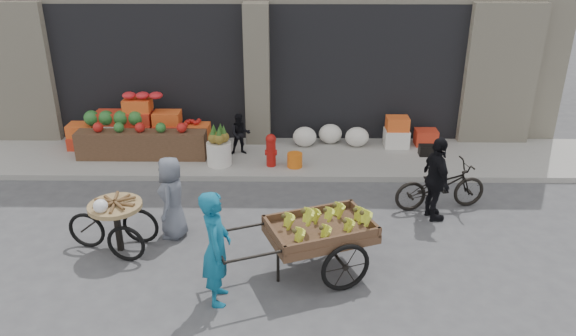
{
  "coord_description": "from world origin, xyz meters",
  "views": [
    {
      "loc": [
        0.84,
        -7.33,
        4.91
      ],
      "look_at": [
        0.74,
        1.22,
        1.1
      ],
      "focal_mm": 35.0,
      "sensor_mm": 36.0,
      "label": 1
    }
  ],
  "objects_px": {
    "seated_person": "(240,134)",
    "vendor_woman": "(216,248)",
    "orange_bucket": "(295,160)",
    "cyclist": "(436,179)",
    "tricycle_cart": "(116,219)",
    "banana_cart": "(317,228)",
    "vendor_grey": "(172,198)",
    "bicycle": "(440,186)",
    "pineapple_bin": "(219,154)",
    "fire_hydrant": "(271,149)"
  },
  "relations": [
    {
      "from": "pineapple_bin",
      "to": "fire_hydrant",
      "type": "height_order",
      "value": "fire_hydrant"
    },
    {
      "from": "banana_cart",
      "to": "vendor_woman",
      "type": "height_order",
      "value": "vendor_woman"
    },
    {
      "from": "orange_bucket",
      "to": "vendor_grey",
      "type": "xyz_separation_m",
      "value": [
        -2.02,
        -2.62,
        0.44
      ]
    },
    {
      "from": "seated_person",
      "to": "banana_cart",
      "type": "xyz_separation_m",
      "value": [
        1.52,
        -4.41,
        0.19
      ]
    },
    {
      "from": "banana_cart",
      "to": "tricycle_cart",
      "type": "xyz_separation_m",
      "value": [
        -3.15,
        0.61,
        -0.21
      ]
    },
    {
      "from": "vendor_grey",
      "to": "cyclist",
      "type": "distance_m",
      "value": 4.53
    },
    {
      "from": "seated_person",
      "to": "cyclist",
      "type": "xyz_separation_m",
      "value": [
        3.66,
        -2.68,
        0.18
      ]
    },
    {
      "from": "banana_cart",
      "to": "tricycle_cart",
      "type": "bearing_deg",
      "value": 147.77
    },
    {
      "from": "pineapple_bin",
      "to": "vendor_woman",
      "type": "bearing_deg",
      "value": -83.11
    },
    {
      "from": "pineapple_bin",
      "to": "orange_bucket",
      "type": "bearing_deg",
      "value": -3.58
    },
    {
      "from": "seated_person",
      "to": "vendor_woman",
      "type": "xyz_separation_m",
      "value": [
        0.14,
        -5.07,
        0.26
      ]
    },
    {
      "from": "orange_bucket",
      "to": "tricycle_cart",
      "type": "height_order",
      "value": "tricycle_cart"
    },
    {
      "from": "tricycle_cart",
      "to": "seated_person",
      "type": "bearing_deg",
      "value": 75.74
    },
    {
      "from": "pineapple_bin",
      "to": "banana_cart",
      "type": "xyz_separation_m",
      "value": [
        1.92,
        -3.81,
        0.41
      ]
    },
    {
      "from": "fire_hydrant",
      "to": "seated_person",
      "type": "height_order",
      "value": "seated_person"
    },
    {
      "from": "banana_cart",
      "to": "tricycle_cart",
      "type": "relative_size",
      "value": 1.88
    },
    {
      "from": "vendor_grey",
      "to": "tricycle_cart",
      "type": "bearing_deg",
      "value": -56.9
    },
    {
      "from": "seated_person",
      "to": "banana_cart",
      "type": "height_order",
      "value": "banana_cart"
    },
    {
      "from": "bicycle",
      "to": "vendor_grey",
      "type": "bearing_deg",
      "value": 91.78
    },
    {
      "from": "orange_bucket",
      "to": "cyclist",
      "type": "xyz_separation_m",
      "value": [
        2.46,
        -1.98,
        0.5
      ]
    },
    {
      "from": "pineapple_bin",
      "to": "bicycle",
      "type": "bearing_deg",
      "value": -21.57
    },
    {
      "from": "seated_person",
      "to": "tricycle_cart",
      "type": "xyz_separation_m",
      "value": [
        -1.62,
        -3.8,
        -0.02
      ]
    },
    {
      "from": "banana_cart",
      "to": "bicycle",
      "type": "xyz_separation_m",
      "value": [
        2.34,
        2.13,
        -0.33
      ]
    },
    {
      "from": "vendor_woman",
      "to": "cyclist",
      "type": "distance_m",
      "value": 4.25
    },
    {
      "from": "pineapple_bin",
      "to": "fire_hydrant",
      "type": "relative_size",
      "value": 0.73
    },
    {
      "from": "seated_person",
      "to": "tricycle_cart",
      "type": "distance_m",
      "value": 4.13
    },
    {
      "from": "fire_hydrant",
      "to": "cyclist",
      "type": "xyz_separation_m",
      "value": [
        2.96,
        -2.03,
        0.26
      ]
    },
    {
      "from": "orange_bucket",
      "to": "vendor_woman",
      "type": "distance_m",
      "value": 4.53
    },
    {
      "from": "cyclist",
      "to": "bicycle",
      "type": "bearing_deg",
      "value": -37.23
    },
    {
      "from": "fire_hydrant",
      "to": "vendor_woman",
      "type": "relative_size",
      "value": 0.42
    },
    {
      "from": "tricycle_cart",
      "to": "vendor_grey",
      "type": "xyz_separation_m",
      "value": [
        0.8,
        0.48,
        0.14
      ]
    },
    {
      "from": "bicycle",
      "to": "tricycle_cart",
      "type": "bearing_deg",
      "value": 94.77
    },
    {
      "from": "fire_hydrant",
      "to": "banana_cart",
      "type": "bearing_deg",
      "value": -77.63
    },
    {
      "from": "vendor_woman",
      "to": "banana_cart",
      "type": "bearing_deg",
      "value": -68.24
    },
    {
      "from": "fire_hydrant",
      "to": "vendor_woman",
      "type": "bearing_deg",
      "value": -97.23
    },
    {
      "from": "pineapple_bin",
      "to": "fire_hydrant",
      "type": "bearing_deg",
      "value": -2.6
    },
    {
      "from": "fire_hydrant",
      "to": "cyclist",
      "type": "relative_size",
      "value": 0.46
    },
    {
      "from": "seated_person",
      "to": "bicycle",
      "type": "distance_m",
      "value": 4.49
    },
    {
      "from": "orange_bucket",
      "to": "cyclist",
      "type": "bearing_deg",
      "value": -38.88
    },
    {
      "from": "seated_person",
      "to": "tricycle_cart",
      "type": "relative_size",
      "value": 0.64
    },
    {
      "from": "seated_person",
      "to": "vendor_grey",
      "type": "relative_size",
      "value": 0.66
    },
    {
      "from": "orange_bucket",
      "to": "cyclist",
      "type": "height_order",
      "value": "cyclist"
    },
    {
      "from": "vendor_woman",
      "to": "vendor_grey",
      "type": "distance_m",
      "value": 2.0
    },
    {
      "from": "bicycle",
      "to": "banana_cart",
      "type": "bearing_deg",
      "value": 121.62
    },
    {
      "from": "bicycle",
      "to": "vendor_woman",
      "type": "bearing_deg",
      "value": 116.12
    },
    {
      "from": "orange_bucket",
      "to": "bicycle",
      "type": "xyz_separation_m",
      "value": [
        2.66,
        -1.58,
        0.18
      ]
    },
    {
      "from": "seated_person",
      "to": "vendor_woman",
      "type": "relative_size",
      "value": 0.55
    },
    {
      "from": "pineapple_bin",
      "to": "cyclist",
      "type": "xyz_separation_m",
      "value": [
        4.06,
        -2.08,
        0.4
      ]
    },
    {
      "from": "vendor_woman",
      "to": "pineapple_bin",
      "type": "bearing_deg",
      "value": 3.28
    },
    {
      "from": "orange_bucket",
      "to": "seated_person",
      "type": "distance_m",
      "value": 1.42
    }
  ]
}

